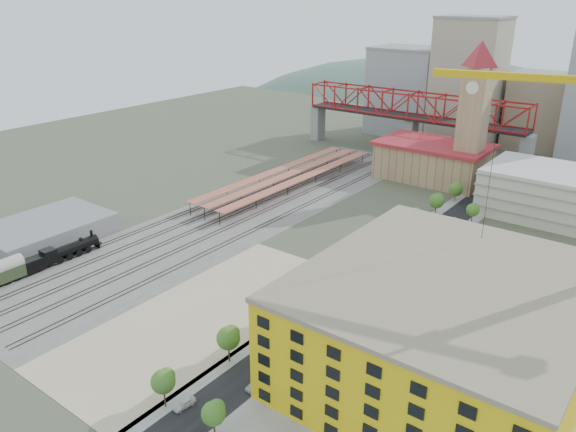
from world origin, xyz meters
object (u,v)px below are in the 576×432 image
Objects in this scene: site_trailer_b at (293,336)px; site_trailer_d at (364,282)px; construction_building at (445,327)px; car_0 at (184,404)px; site_trailer_c at (335,305)px; site_trailer_a at (279,347)px; locomotive at (62,253)px; clock_tower at (475,103)px.

site_trailer_d reaches higher than site_trailer_b.
construction_building is 44.96m from car_0.
construction_building is 12.69× the size of car_0.
construction_building is 27.98m from site_trailer_c.
site_trailer_b is at bearing -162.83° from construction_building.
site_trailer_d reaches higher than site_trailer_a.
locomotive is at bearing 173.93° from site_trailer_b.
site_trailer_c is 39.66m from car_0.
site_trailer_a is at bearing -83.03° from site_trailer_c.
car_0 is at bearing -109.01° from site_trailer_b.
clock_tower is 13.04× the size of car_0.
clock_tower is 111.73m from site_trailer_b.
site_trailer_b is at bearing -83.03° from site_trailer_c.
site_trailer_b is 25.38m from car_0.
site_trailer_d reaches higher than car_0.
site_trailer_d reaches higher than site_trailer_c.
car_0 is (5.00, -133.22, -28.02)m from clock_tower.
locomotive reaches higher than site_trailer_c.
site_trailer_b is at bearing -93.37° from site_trailer_d.
construction_building is 5.86× the size of site_trailer_a.
site_trailer_d is 51.83m from car_0.
site_trailer_b is (0.00, 4.36, 0.15)m from site_trailer_a.
site_trailer_b is 1.07× the size of site_trailer_c.
clock_tower reaches higher than car_0.
site_trailer_c is 0.91× the size of site_trailer_d.
locomotive is (-92.00, -15.15, -7.28)m from construction_building.
site_trailer_c is at bearing 18.02° from locomotive.
clock_tower reaches higher than site_trailer_d.
site_trailer_a is at bearing -102.22° from site_trailer_b.
site_trailer_a is (66.00, 2.75, -0.95)m from locomotive.
site_trailer_c is at bearing 95.22° from site_trailer_a.
car_0 is (63.00, -18.07, -1.45)m from locomotive.
clock_tower is at bearing 63.26° from locomotive.
site_trailer_c is (-26.00, 6.32, -8.17)m from construction_building.
site_trailer_d is at bearing 27.03° from locomotive.
construction_building is 29.96m from site_trailer_a.
clock_tower reaches higher than construction_building.
car_0 is (-3.00, -39.54, -0.56)m from site_trailer_c.
clock_tower is 115.99m from site_trailer_a.
clock_tower reaches higher than locomotive.
locomotive reaches higher than site_trailer_a.
locomotive is at bearing -116.74° from clock_tower.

